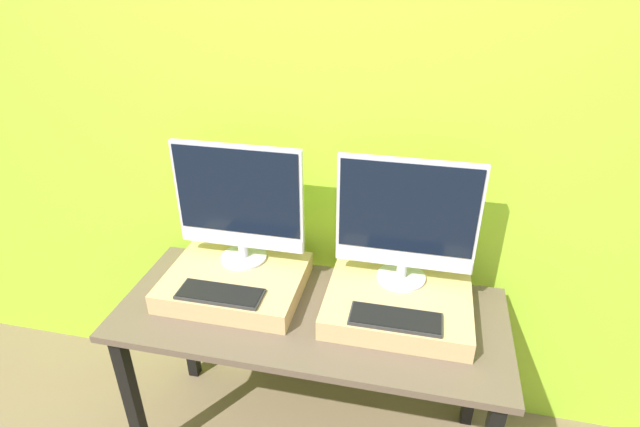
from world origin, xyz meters
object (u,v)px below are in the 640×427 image
object	(u,v)px
monitor_right	(406,220)
monitor_left	(239,203)
keyboard_right	(395,319)
keyboard_left	(220,294)

from	to	relation	value
monitor_right	monitor_left	bearing A→B (deg)	180.00
monitor_left	keyboard_right	bearing A→B (deg)	-21.20
keyboard_left	monitor_right	bearing A→B (deg)	21.20
keyboard_left	keyboard_right	size ratio (longest dim) A/B	1.00
keyboard_left	monitor_left	bearing A→B (deg)	90.00
monitor_left	keyboard_right	distance (m)	0.76
keyboard_left	monitor_right	world-z (taller)	monitor_right
monitor_left	monitor_right	distance (m)	0.66
monitor_left	monitor_right	xyz separation A→B (m)	(0.66, 0.00, 0.00)
monitor_left	keyboard_left	distance (m)	0.37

